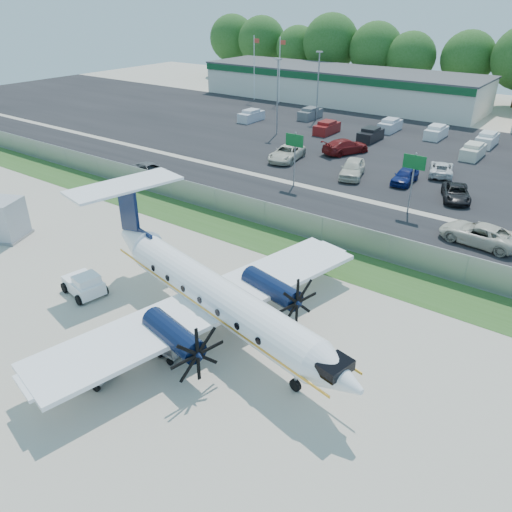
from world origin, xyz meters
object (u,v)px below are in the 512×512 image
Objects in this scene: aircraft at (213,294)px; service_container at (4,220)px; baggage_cart_near at (167,344)px; pushback_tug at (85,284)px; baggage_cart_far at (91,368)px.

aircraft is 5.64× the size of service_container.
baggage_cart_near is 19.23m from service_container.
baggage_cart_far is at bearing -35.14° from pushback_tug.
aircraft is 3.41m from baggage_cart_near.
aircraft is 8.89m from pushback_tug.
service_container is (-11.15, 1.54, 0.70)m from pushback_tug.
aircraft is at bearing 70.08° from baggage_cart_far.
pushback_tug is at bearing 172.05° from baggage_cart_near.
baggage_cart_far is (-1.54, -3.36, 0.03)m from baggage_cart_near.
pushback_tug is 11.28m from service_container.
pushback_tug is 1.30× the size of baggage_cart_near.
aircraft is at bearing 76.13° from baggage_cart_near.
baggage_cart_near is 0.62× the size of service_container.
pushback_tug is (-8.57, -1.71, -1.65)m from aircraft.
pushback_tug is 7.95m from baggage_cart_near.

